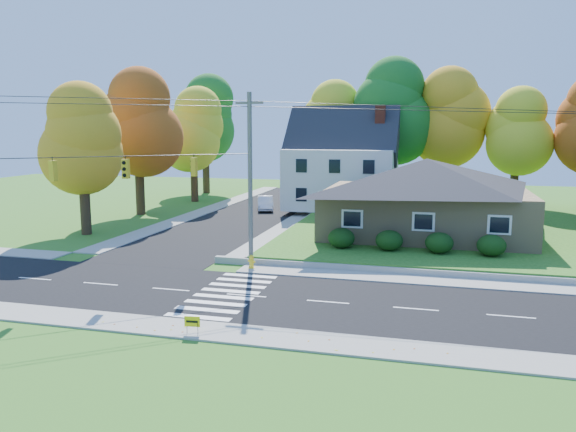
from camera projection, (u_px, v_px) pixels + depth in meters
The scene contains 21 objects.
ground at pixel (246, 296), 27.10m from camera, with size 120.00×120.00×0.00m, color #3D7923.
road_main at pixel (246, 296), 27.10m from camera, with size 90.00×8.00×0.02m, color black.
road_cross at pixel (256, 212), 53.95m from camera, with size 8.00×44.00×0.02m, color black.
sidewalk_north at pixel (275, 270), 31.87m from camera, with size 90.00×2.00×0.08m, color #9C9A90.
sidewalk_south at pixel (206, 331), 22.32m from camera, with size 90.00×2.00×0.08m, color #9C9A90.
lawn at pixel (491, 229), 43.85m from camera, with size 30.00×30.00×0.50m, color #3D7923.
ranch_house at pixel (426, 196), 39.87m from camera, with size 14.60×10.60×5.40m.
colonial_house at pixel (342, 165), 53.13m from camera, with size 10.40×8.40×9.60m.
hedge_row at pixel (414, 242), 34.40m from camera, with size 10.70×1.70×1.27m.
traffic_infrastructure at pixel (251, 187), 27.64m from camera, with size 38.10×10.66×10.00m.
tree_lot_0 at pixel (333, 125), 58.80m from camera, with size 6.72×6.72×12.51m.
tree_lot_1 at pixel (390, 112), 56.13m from camera, with size 7.84×7.84×14.60m.
tree_lot_2 at pixel (452, 118), 55.67m from camera, with size 7.28×7.28×13.56m.
tree_lot_3 at pixel (517, 132), 53.41m from camera, with size 6.16×6.16×11.47m.
tree_west_0 at pixel (81, 140), 41.74m from camera, with size 6.16×6.16×11.47m.
tree_west_1 at pixel (137, 123), 51.34m from camera, with size 7.28×7.28×13.56m.
tree_west_2 at pixel (193, 130), 60.74m from camera, with size 6.72×6.72×12.51m.
tree_west_3 at pixel (205, 119), 68.68m from camera, with size 7.84×7.84×14.60m.
white_car at pixel (265, 203), 55.14m from camera, with size 1.46×4.18×1.38m, color white.
fire_hydrant at pixel (252, 262), 32.14m from camera, with size 0.48×0.38×0.85m.
yard_sign at pixel (192, 322), 21.84m from camera, with size 0.62×0.10×0.78m.
Camera 1 is at (8.62, -24.80, 8.03)m, focal length 35.00 mm.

